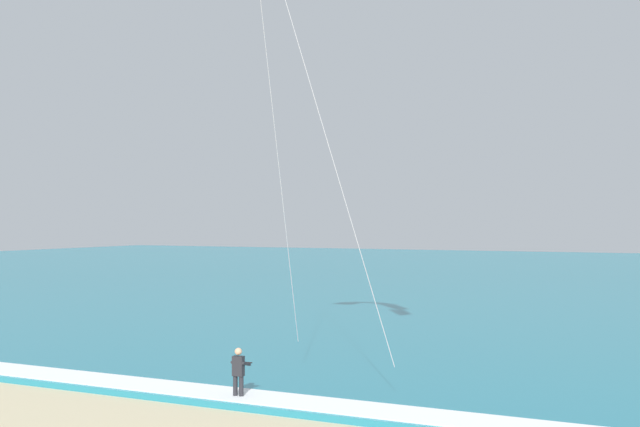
# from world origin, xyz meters

# --- Properties ---
(sea) EXTENTS (200.00, 120.00, 0.20)m
(sea) POSITION_xyz_m (0.00, 70.04, 0.10)
(sea) COLOR teal
(sea) RESTS_ON ground
(surf_foam) EXTENTS (200.00, 1.66, 0.04)m
(surf_foam) POSITION_xyz_m (0.00, 11.04, 0.22)
(surf_foam) COLOR white
(surf_foam) RESTS_ON sea
(surfboard) EXTENTS (0.53, 1.43, 0.09)m
(surfboard) POSITION_xyz_m (-1.48, 10.85, 0.03)
(surfboard) COLOR yellow
(surfboard) RESTS_ON ground
(kitesurfer) EXTENTS (0.55, 0.54, 1.69)m
(kitesurfer) POSITION_xyz_m (-1.48, 10.87, 0.94)
(kitesurfer) COLOR #232328
(kitesurfer) RESTS_ON ground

